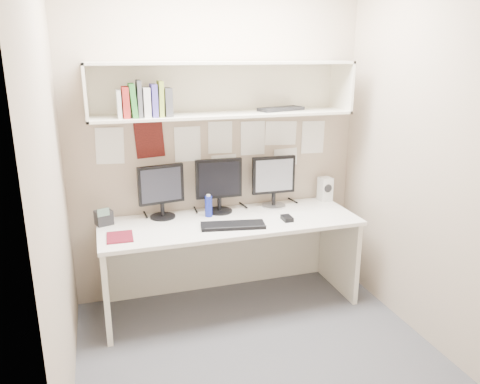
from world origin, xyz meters
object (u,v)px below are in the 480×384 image
object	(u,v)px
monitor_right	(274,179)
desk_phone	(104,217)
keyboard	(233,225)
maroon_notebook	(120,237)
desk	(230,262)
monitor_left	(161,189)
speaker	(325,189)
monitor_center	(219,183)

from	to	relation	value
monitor_right	desk_phone	xyz separation A→B (m)	(-1.38, -0.04, -0.18)
keyboard	desk_phone	bearing A→B (deg)	169.72
monitor_right	maroon_notebook	xyz separation A→B (m)	(-1.29, -0.35, -0.23)
desk	monitor_left	world-z (taller)	monitor_left
monitor_right	desk_phone	bearing A→B (deg)	-176.98
maroon_notebook	speaker	bearing A→B (deg)	13.45
monitor_center	keyboard	world-z (taller)	monitor_center
monitor_center	desk_phone	distance (m)	0.93
keyboard	maroon_notebook	world-z (taller)	keyboard
desk	keyboard	size ratio (longest dim) A/B	4.19
keyboard	speaker	distance (m)	1.04
monitor_left	maroon_notebook	distance (m)	0.54
speaker	monitor_right	bearing A→B (deg)	177.49
speaker	keyboard	bearing A→B (deg)	-162.50
desk	keyboard	world-z (taller)	keyboard
desk	monitor_left	distance (m)	0.80
monitor_left	maroon_notebook	size ratio (longest dim) A/B	1.92
desk_phone	monitor_center	bearing A→B (deg)	-16.19
maroon_notebook	monitor_left	bearing A→B (deg)	46.55
monitor_left	keyboard	world-z (taller)	monitor_left
desk	keyboard	distance (m)	0.41
monitor_left	keyboard	xyz separation A→B (m)	(0.47, -0.38, -0.22)
maroon_notebook	monitor_right	bearing A→B (deg)	16.89
maroon_notebook	desk_phone	bearing A→B (deg)	109.02
monitor_center	monitor_right	size ratio (longest dim) A/B	1.02
desk	keyboard	bearing A→B (deg)	-97.98
speaker	desk	bearing A→B (deg)	-170.59
monitor_left	desk_phone	world-z (taller)	monitor_left
desk	monitor_center	size ratio (longest dim) A/B	4.54
keyboard	maroon_notebook	distance (m)	0.82
desk	monitor_right	distance (m)	0.78
monitor_left	maroon_notebook	world-z (taller)	monitor_left
monitor_right	speaker	xyz separation A→B (m)	(0.50, 0.02, -0.13)
keyboard	speaker	bearing A→B (deg)	32.30
monitor_center	keyboard	xyz separation A→B (m)	(0.01, -0.38, -0.23)
monitor_right	monitor_center	bearing A→B (deg)	-178.60
keyboard	speaker	xyz separation A→B (m)	(0.96, 0.40, 0.09)
monitor_left	monitor_center	bearing A→B (deg)	-9.16
monitor_left	monitor_right	world-z (taller)	monitor_right
monitor_left	desk_phone	size ratio (longest dim) A/B	2.89
monitor_left	monitor_center	world-z (taller)	monitor_center
speaker	desk_phone	size ratio (longest dim) A/B	1.42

